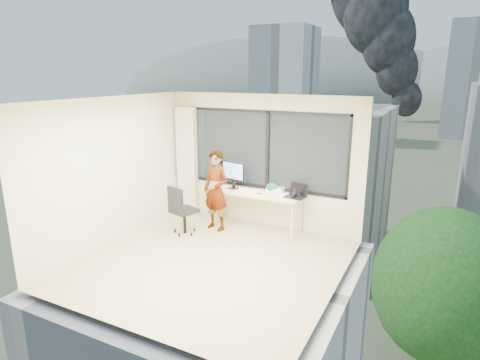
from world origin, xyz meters
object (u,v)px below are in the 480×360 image
Objects in this scene: laptop at (295,191)px; handbag at (272,187)px; person at (216,191)px; desk at (255,211)px; game_console at (276,189)px; chair at (184,209)px; monitor at (234,175)px.

laptop reaches higher than handbag.
desk is at bearing 38.62° from person.
desk is at bearing -163.86° from handbag.
laptop reaches higher than game_console.
laptop is at bearing 40.78° from chair.
game_console is (0.33, 0.24, 0.41)m from desk.
handbag is at bearing 20.72° from monitor.
chair is 1.73m from handbag.
monitor is 0.89m from game_console.
monitor reaches higher than handbag.
handbag is (0.27, 0.17, 0.46)m from desk.
game_console is at bearing 165.32° from laptop.
chair is at bearing -133.12° from game_console.
desk is 1.38m from chair.
game_console is (0.83, 0.19, -0.24)m from monitor.
laptop is at bearing 25.41° from person.
chair is 1.19m from monitor.
handbag is at bearing 175.05° from laptop.
monitor is at bearing -156.78° from game_console.
chair is at bearing -112.13° from monitor.
chair is 4.20× the size of handbag.
chair reaches higher than desk.
person reaches higher than desk.
desk is 0.56m from handbag.
game_console is 0.79× the size of laptop.
monitor is at bearing 78.30° from person.
laptop reaches higher than desk.
chair is 2.51× the size of laptop.
desk is 0.58m from game_console.
desk is at bearing -132.94° from game_console.
game_console is at bearing 53.59° from chair.
person is 0.50m from monitor.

